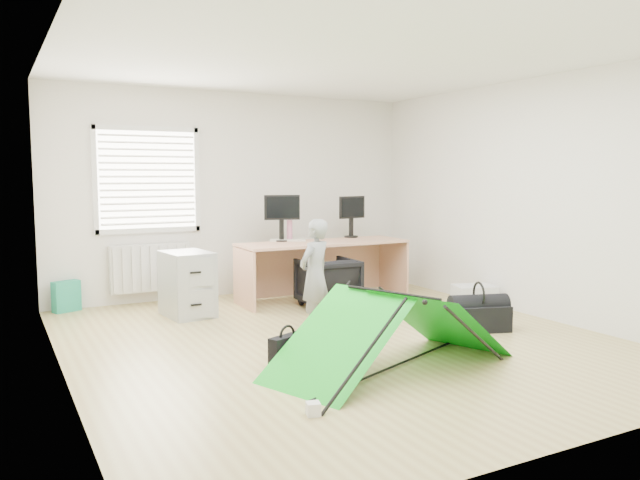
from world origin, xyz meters
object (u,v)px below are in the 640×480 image
filing_cabinet (187,284)px  person (315,275)px  storage_crate (474,296)px  laptop_bag (287,351)px  monitor_right (351,222)px  kite (392,331)px  thermos (290,230)px  monitor_left (281,224)px  duffel_bag (478,318)px  office_chair (328,283)px  desk (323,271)px

filing_cabinet → person: 1.64m
storage_crate → laptop_bag: storage_crate is taller
monitor_right → storage_crate: (0.79, -1.61, -0.83)m
filing_cabinet → person: size_ratio=0.64×
kite → laptop_bag: bearing=126.0°
thermos → person: 1.81m
kite → laptop_bag: 0.90m
monitor_left → thermos: bearing=22.9°
laptop_bag → monitor_right: bearing=28.7°
thermos → kite: thermos is taller
laptop_bag → monitor_left: bearing=44.8°
duffel_bag → office_chair: bearing=132.8°
desk → duffel_bag: (0.65, -2.19, -0.24)m
office_chair → person: size_ratio=0.57×
person → duffel_bag: size_ratio=1.89×
filing_cabinet → person: person is taller
monitor_right → storage_crate: 1.97m
monitor_right → duffel_bag: (0.05, -2.49, -0.83)m
storage_crate → kite: bearing=-146.1°
desk → storage_crate: (1.39, -1.30, -0.24)m
monitor_right → kite: monitor_right is taller
thermos → kite: (-0.56, -3.15, -0.57)m
monitor_left → office_chair: monitor_left is taller
thermos → person: bearing=-107.0°
monitor_left → office_chair: 1.04m
monitor_right → monitor_left: bearing=168.8°
filing_cabinet → thermos: 1.63m
thermos → office_chair: size_ratio=0.40×
monitor_left → monitor_right: bearing=17.2°
office_chair → storage_crate: (1.57, -0.86, -0.17)m
office_chair → laptop_bag: office_chair is taller
laptop_bag → desk: bearing=34.0°
monitor_right → thermos: (-0.93, 0.01, -0.07)m
monitor_right → storage_crate: monitor_right is taller
filing_cabinet → duffel_bag: 3.25m
monitor_right → thermos: size_ratio=1.62×
monitor_left → person: size_ratio=0.39×
kite → desk: bearing=51.2°
monitor_left → desk: bearing=-16.7°
filing_cabinet → monitor_right: size_ratio=1.71×
monitor_right → thermos: bearing=168.0°
desk → monitor_left: size_ratio=4.83×
filing_cabinet → laptop_bag: size_ratio=2.08×
monitor_left → storage_crate: bearing=-24.0°
duffel_bag → desk: bearing=124.0°
thermos → duffel_bag: 2.79m
filing_cabinet → storage_crate: 3.44m
office_chair → kite: bearing=75.5°
monitor_right → kite: (-1.49, -3.14, -0.64)m
office_chair → person: person is taller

